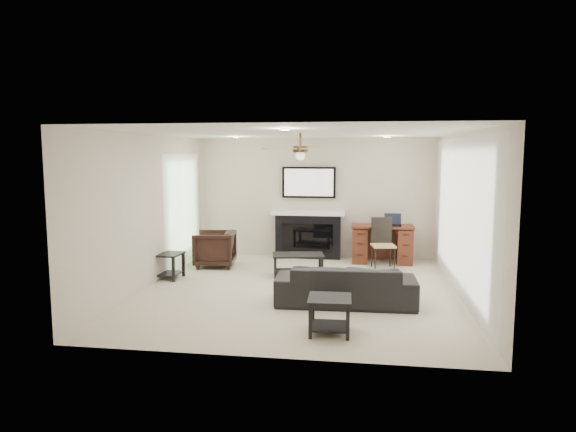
% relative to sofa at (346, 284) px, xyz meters
% --- Properties ---
extents(room_shell, '(5.50, 5.54, 2.52)m').
position_rel_sofa_xyz_m(room_shell, '(-0.57, 0.72, 1.39)').
color(room_shell, beige).
rests_on(room_shell, ground).
extents(sofa, '(2.04, 0.85, 0.59)m').
position_rel_sofa_xyz_m(sofa, '(0.00, 0.00, 0.00)').
color(sofa, black).
rests_on(sofa, ground).
extents(armchair, '(0.84, 0.82, 0.69)m').
position_rel_sofa_xyz_m(armchair, '(-2.60, 2.15, 0.05)').
color(armchair, black).
rests_on(armchair, ground).
extents(coffee_table, '(0.98, 0.66, 0.40)m').
position_rel_sofa_xyz_m(coffee_table, '(-0.90, 1.60, -0.09)').
color(coffee_table, black).
rests_on(coffee_table, ground).
extents(end_table_near, '(0.54, 0.54, 0.45)m').
position_rel_sofa_xyz_m(end_table_near, '(-0.15, -1.25, -0.07)').
color(end_table_near, black).
rests_on(end_table_near, ground).
extents(end_table_left, '(0.53, 0.53, 0.45)m').
position_rel_sofa_xyz_m(end_table_left, '(-3.15, 1.10, -0.07)').
color(end_table_left, black).
rests_on(end_table_left, ground).
extents(fireplace_unit, '(1.52, 0.34, 1.91)m').
position_rel_sofa_xyz_m(fireplace_unit, '(-0.90, 3.22, 0.66)').
color(fireplace_unit, black).
rests_on(fireplace_unit, ground).
extents(desk, '(1.22, 0.56, 0.76)m').
position_rel_sofa_xyz_m(desk, '(0.62, 2.95, 0.09)').
color(desk, '#401D10').
rests_on(desk, ground).
extents(desk_chair, '(0.49, 0.51, 0.97)m').
position_rel_sofa_xyz_m(desk_chair, '(0.62, 2.40, 0.19)').
color(desk_chair, black).
rests_on(desk_chair, ground).
extents(laptop, '(0.33, 0.24, 0.23)m').
position_rel_sofa_xyz_m(laptop, '(0.82, 2.93, 0.58)').
color(laptop, black).
rests_on(laptop, desk).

